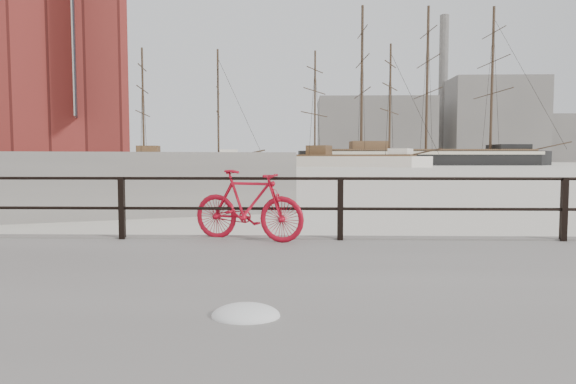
% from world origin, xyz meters
% --- Properties ---
extents(ground, '(400.00, 400.00, 0.00)m').
position_xyz_m(ground, '(0.00, 0.00, 0.00)').
color(ground, white).
rests_on(ground, ground).
extents(promenade, '(36.00, 8.00, 0.35)m').
position_xyz_m(promenade, '(0.00, -4.00, 0.17)').
color(promenade, gray).
rests_on(promenade, ground).
extents(far_quay, '(78.44, 148.07, 1.80)m').
position_xyz_m(far_quay, '(-40.00, 72.00, 0.90)').
color(far_quay, gray).
rests_on(far_quay, ground).
extents(guardrail, '(28.00, 0.10, 1.00)m').
position_xyz_m(guardrail, '(0.00, -0.15, 0.85)').
color(guardrail, black).
rests_on(guardrail, promenade).
extents(bicycle, '(1.84, 0.88, 1.12)m').
position_xyz_m(bicycle, '(-1.46, -0.25, 0.91)').
color(bicycle, '#AE0B1E').
rests_on(bicycle, promenade).
extents(barque_black, '(55.22, 20.63, 31.16)m').
position_xyz_m(barque_black, '(22.88, 90.09, 0.00)').
color(barque_black, black).
rests_on(barque_black, ground).
extents(schooner_mid, '(30.10, 21.59, 20.04)m').
position_xyz_m(schooner_mid, '(7.29, 75.48, 0.00)').
color(schooner_mid, silver).
rests_on(schooner_mid, ground).
extents(schooner_left, '(27.11, 14.89, 19.48)m').
position_xyz_m(schooner_left, '(-19.89, 73.25, 0.00)').
color(schooner_left, white).
rests_on(schooner_left, ground).
extents(workboat_near, '(11.36, 10.23, 7.00)m').
position_xyz_m(workboat_near, '(-21.08, 27.54, 0.00)').
color(workboat_near, black).
rests_on(workboat_near, ground).
extents(workboat_far, '(9.86, 8.78, 7.00)m').
position_xyz_m(workboat_far, '(-28.33, 41.82, 0.00)').
color(workboat_far, black).
rests_on(workboat_far, ground).
extents(apartment_cream, '(24.16, 21.40, 21.20)m').
position_xyz_m(apartment_cream, '(-38.11, 61.98, 12.40)').
color(apartment_cream, beige).
rests_on(apartment_cream, far_quay).
extents(apartment_grey, '(26.02, 22.15, 23.20)m').
position_xyz_m(apartment_grey, '(-46.35, 82.38, 13.40)').
color(apartment_grey, '#A9A9A3').
rests_on(apartment_grey, far_quay).
extents(apartment_brick, '(27.87, 22.90, 21.20)m').
position_xyz_m(apartment_brick, '(-54.97, 103.70, 12.40)').
color(apartment_brick, brown).
rests_on(apartment_brick, far_quay).
extents(industrial_west, '(32.00, 18.00, 18.00)m').
position_xyz_m(industrial_west, '(20.00, 140.00, 9.00)').
color(industrial_west, gray).
rests_on(industrial_west, ground).
extents(industrial_mid, '(26.00, 20.00, 24.00)m').
position_xyz_m(industrial_mid, '(55.00, 145.00, 12.00)').
color(industrial_mid, gray).
rests_on(industrial_mid, ground).
extents(industrial_east, '(20.00, 16.00, 14.00)m').
position_xyz_m(industrial_east, '(78.00, 150.00, 7.00)').
color(industrial_east, gray).
rests_on(industrial_east, ground).
extents(smokestack, '(2.80, 2.80, 44.00)m').
position_xyz_m(smokestack, '(42.00, 150.00, 22.00)').
color(smokestack, gray).
rests_on(smokestack, ground).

